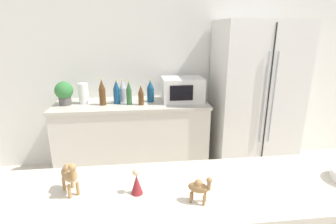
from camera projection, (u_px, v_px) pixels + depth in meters
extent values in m
cube|color=white|center=(170.00, 66.00, 3.34)|extent=(8.00, 0.06, 2.55)
cube|color=silver|center=(133.00, 139.00, 3.22)|extent=(1.76, 0.60, 0.86)
cube|color=beige|center=(132.00, 104.00, 3.09)|extent=(1.79, 0.63, 0.03)
cube|color=silver|center=(254.00, 99.00, 3.19)|extent=(0.96, 0.67, 1.83)
cube|color=black|center=(267.00, 107.00, 2.87)|extent=(0.01, 0.01, 1.75)
cylinder|color=#B2B5BA|center=(265.00, 99.00, 2.82)|extent=(0.02, 0.02, 1.00)
cylinder|color=#B2B5BA|center=(273.00, 99.00, 2.83)|extent=(0.02, 0.02, 1.00)
cube|color=beige|center=(223.00, 189.00, 1.23)|extent=(2.11, 0.52, 0.03)
cylinder|color=#595451|center=(65.00, 101.00, 2.99)|extent=(0.14, 0.14, 0.09)
sphere|color=#387F3D|center=(64.00, 90.00, 2.95)|extent=(0.20, 0.20, 0.20)
cylinder|color=white|center=(84.00, 93.00, 3.02)|extent=(0.11, 0.11, 0.24)
cube|color=white|center=(183.00, 89.00, 3.13)|extent=(0.48, 0.36, 0.28)
cube|color=black|center=(181.00, 93.00, 2.95)|extent=(0.26, 0.01, 0.17)
cylinder|color=#B2B7BC|center=(123.00, 95.00, 3.10)|extent=(0.08, 0.08, 0.17)
cone|color=#B2B7BC|center=(123.00, 84.00, 3.06)|extent=(0.08, 0.08, 0.09)
cylinder|color=gold|center=(122.00, 80.00, 3.04)|extent=(0.03, 0.03, 0.01)
cylinder|color=brown|center=(102.00, 97.00, 2.97)|extent=(0.07, 0.07, 0.19)
cone|color=brown|center=(102.00, 84.00, 2.93)|extent=(0.07, 0.07, 0.11)
cylinder|color=gold|center=(101.00, 79.00, 2.91)|extent=(0.03, 0.03, 0.01)
cylinder|color=navy|center=(117.00, 96.00, 3.03)|extent=(0.08, 0.08, 0.17)
cone|color=navy|center=(116.00, 85.00, 2.99)|extent=(0.07, 0.07, 0.10)
cylinder|color=gold|center=(116.00, 80.00, 2.97)|extent=(0.03, 0.03, 0.01)
cylinder|color=#2D6033|center=(129.00, 97.00, 2.99)|extent=(0.06, 0.06, 0.17)
cone|color=#2D6033|center=(129.00, 86.00, 2.95)|extent=(0.06, 0.06, 0.10)
cylinder|color=gold|center=(128.00, 81.00, 2.94)|extent=(0.02, 0.02, 0.01)
cylinder|color=navy|center=(151.00, 95.00, 3.11)|extent=(0.08, 0.08, 0.16)
cone|color=navy|center=(150.00, 84.00, 3.07)|extent=(0.08, 0.08, 0.09)
cylinder|color=gold|center=(150.00, 80.00, 3.06)|extent=(0.03, 0.03, 0.01)
cylinder|color=brown|center=(141.00, 99.00, 2.98)|extent=(0.06, 0.06, 0.14)
cone|color=brown|center=(141.00, 89.00, 2.95)|extent=(0.06, 0.06, 0.08)
cylinder|color=gold|center=(141.00, 85.00, 2.93)|extent=(0.02, 0.02, 0.01)
ellipsoid|color=olive|center=(198.00, 188.00, 1.09)|extent=(0.10, 0.08, 0.04)
sphere|color=olive|center=(199.00, 183.00, 1.08)|extent=(0.03, 0.03, 0.03)
cylinder|color=olive|center=(209.00, 185.00, 1.07)|extent=(0.02, 0.02, 0.04)
sphere|color=olive|center=(209.00, 180.00, 1.06)|extent=(0.02, 0.02, 0.02)
cylinder|color=olive|center=(205.00, 197.00, 1.10)|extent=(0.01, 0.01, 0.05)
cylinder|color=olive|center=(204.00, 200.00, 1.08)|extent=(0.01, 0.01, 0.05)
cylinder|color=olive|center=(192.00, 194.00, 1.12)|extent=(0.01, 0.01, 0.05)
cylinder|color=olive|center=(191.00, 198.00, 1.10)|extent=(0.01, 0.01, 0.05)
ellipsoid|color=#A87F4C|center=(69.00, 174.00, 1.15)|extent=(0.11, 0.13, 0.06)
sphere|color=#A87F4C|center=(68.00, 168.00, 1.14)|extent=(0.05, 0.05, 0.05)
cylinder|color=#A87F4C|center=(73.00, 173.00, 1.09)|extent=(0.02, 0.02, 0.06)
sphere|color=#A87F4C|center=(72.00, 167.00, 1.08)|extent=(0.03, 0.03, 0.03)
cylinder|color=#A87F4C|center=(78.00, 188.00, 1.15)|extent=(0.01, 0.01, 0.06)
cylinder|color=#A87F4C|center=(69.00, 191.00, 1.12)|extent=(0.01, 0.01, 0.06)
cylinder|color=#A87F4C|center=(72.00, 181.00, 1.20)|extent=(0.01, 0.01, 0.06)
cylinder|color=#A87F4C|center=(64.00, 184.00, 1.18)|extent=(0.01, 0.01, 0.06)
cone|color=maroon|center=(137.00, 184.00, 1.15)|extent=(0.05, 0.05, 0.09)
sphere|color=beige|center=(136.00, 172.00, 1.13)|extent=(0.03, 0.03, 0.03)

